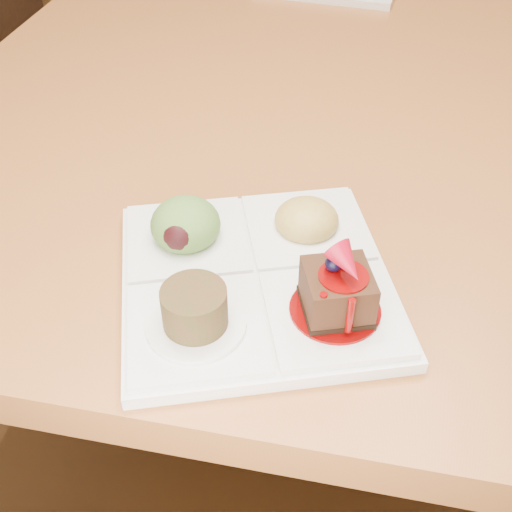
# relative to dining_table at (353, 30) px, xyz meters

# --- Properties ---
(ground) EXTENTS (6.00, 6.00, 0.00)m
(ground) POSITION_rel_dining_table_xyz_m (0.00, 0.00, -0.68)
(ground) COLOR #563818
(dining_table) EXTENTS (1.00, 1.80, 0.75)m
(dining_table) POSITION_rel_dining_table_xyz_m (0.00, 0.00, 0.00)
(dining_table) COLOR #9F5729
(dining_table) RESTS_ON ground
(chair_left) EXTENTS (0.42, 0.42, 0.90)m
(chair_left) POSITION_rel_dining_table_xyz_m (-0.64, 0.03, -0.17)
(chair_left) COLOR black
(chair_left) RESTS_ON ground
(sampler_plate) EXTENTS (0.29, 0.29, 0.09)m
(sampler_plate) POSITION_rel_dining_table_xyz_m (-0.03, -0.75, 0.09)
(sampler_plate) COLOR white
(sampler_plate) RESTS_ON dining_table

